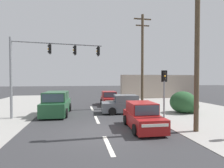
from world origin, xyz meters
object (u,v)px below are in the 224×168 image
object	(u,v)px
utility_pole_foreground_right	(195,30)
traffic_signal_mast	(45,61)
suv_oncoming_mid	(56,104)
pedestal_signal_right_kerb	(164,86)
hatchback_crossing_left	(109,99)
hatchback_receding_far	(143,117)
sedan_kerbside_parked	(126,105)
utility_pole_midground_right	(142,59)

from	to	relation	value
utility_pole_foreground_right	traffic_signal_mast	size ratio (longest dim) A/B	1.52
utility_pole_foreground_right	suv_oncoming_mid	distance (m)	11.28
pedestal_signal_right_kerb	suv_oncoming_mid	world-z (taller)	pedestal_signal_right_kerb
utility_pole_foreground_right	pedestal_signal_right_kerb	bearing A→B (deg)	92.02
utility_pole_foreground_right	hatchback_crossing_left	distance (m)	12.30
hatchback_receding_far	suv_oncoming_mid	bearing A→B (deg)	136.60
sedan_kerbside_parked	hatchback_receding_far	distance (m)	4.83
hatchback_receding_far	sedan_kerbside_parked	bearing A→B (deg)	86.27
hatchback_crossing_left	pedestal_signal_right_kerb	bearing A→B (deg)	-70.20
utility_pole_foreground_right	sedan_kerbside_parked	world-z (taller)	utility_pole_foreground_right
sedan_kerbside_parked	suv_oncoming_mid	xyz separation A→B (m)	(-5.81, 0.38, 0.18)
suv_oncoming_mid	hatchback_crossing_left	xyz separation A→B (m)	(5.20, 4.60, -0.18)
utility_pole_midground_right	sedan_kerbside_parked	size ratio (longest dim) A/B	2.17
traffic_signal_mast	hatchback_receding_far	xyz separation A→B (m)	(6.20, -4.46, -3.65)
traffic_signal_mast	hatchback_crossing_left	size ratio (longest dim) A/B	1.87
traffic_signal_mast	hatchback_crossing_left	distance (m)	8.75
hatchback_crossing_left	sedan_kerbside_parked	bearing A→B (deg)	-82.98
utility_pole_midground_right	pedestal_signal_right_kerb	bearing A→B (deg)	-92.07
pedestal_signal_right_kerb	traffic_signal_mast	bearing A→B (deg)	164.86
traffic_signal_mast	suv_oncoming_mid	world-z (taller)	traffic_signal_mast
hatchback_crossing_left	hatchback_receding_far	size ratio (longest dim) A/B	0.99
hatchback_crossing_left	hatchback_receding_far	world-z (taller)	same
utility_pole_foreground_right	suv_oncoming_mid	world-z (taller)	utility_pole_foreground_right
utility_pole_foreground_right	pedestal_signal_right_kerb	distance (m)	4.53
pedestal_signal_right_kerb	hatchback_crossing_left	bearing A→B (deg)	109.80
utility_pole_midground_right	traffic_signal_mast	size ratio (longest dim) A/B	1.37
pedestal_signal_right_kerb	suv_oncoming_mid	size ratio (longest dim) A/B	0.77
utility_pole_midground_right	pedestal_signal_right_kerb	size ratio (longest dim) A/B	2.65
sedan_kerbside_parked	hatchback_receding_far	bearing A→B (deg)	-93.73
utility_pole_midground_right	traffic_signal_mast	distance (m)	9.25
utility_pole_midground_right	traffic_signal_mast	xyz separation A→B (m)	(-8.84, -2.65, -0.60)
utility_pole_foreground_right	suv_oncoming_mid	xyz separation A→B (m)	(-8.08, 6.32, -4.69)
utility_pole_midground_right	traffic_signal_mast	bearing A→B (deg)	-163.34
utility_pole_foreground_right	pedestal_signal_right_kerb	xyz separation A→B (m)	(-0.11, 3.24, -3.16)
hatchback_crossing_left	utility_pole_midground_right	bearing A→B (deg)	-42.36
pedestal_signal_right_kerb	hatchback_crossing_left	size ratio (longest dim) A/B	0.97
traffic_signal_mast	suv_oncoming_mid	distance (m)	3.62
utility_pole_foreground_right	hatchback_receding_far	world-z (taller)	utility_pole_foreground_right
pedestal_signal_right_kerb	hatchback_receding_far	size ratio (longest dim) A/B	0.96
sedan_kerbside_parked	suv_oncoming_mid	size ratio (longest dim) A/B	0.94
traffic_signal_mast	pedestal_signal_right_kerb	world-z (taller)	traffic_signal_mast
traffic_signal_mast	hatchback_receding_far	bearing A→B (deg)	-35.76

